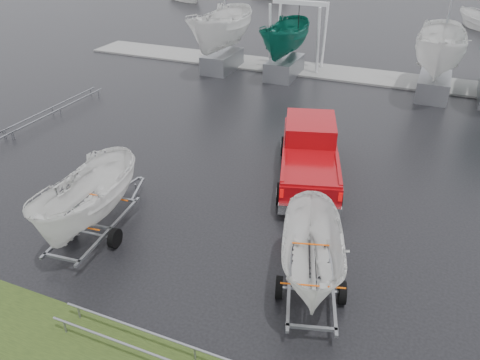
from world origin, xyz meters
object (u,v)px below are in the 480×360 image
at_px(pickup_truck, 310,151).
at_px(trailer_hitched, 317,212).
at_px(trailer_parked, 81,158).
at_px(boat_hoist, 298,26).

bearing_deg(pickup_truck, trailer_hitched, -90.00).
distance_m(trailer_parked, boat_hoist, 19.43).
height_order(trailer_hitched, boat_hoist, trailer_hitched).
height_order(trailer_hitched, trailer_parked, trailer_parked).
relative_size(trailer_hitched, boat_hoist, 1.15).
height_order(pickup_truck, trailer_parked, trailer_parked).
bearing_deg(trailer_hitched, trailer_parked, 165.60).
height_order(trailer_parked, boat_hoist, trailer_parked).
bearing_deg(boat_hoist, trailer_parked, -91.43).
distance_m(trailer_hitched, boat_hoist, 20.22).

